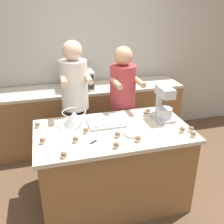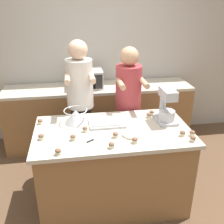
% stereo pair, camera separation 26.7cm
% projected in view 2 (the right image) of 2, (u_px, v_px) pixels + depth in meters
% --- Properties ---
extents(ground_plane, '(16.00, 16.00, 0.00)m').
position_uv_depth(ground_plane, '(113.00, 199.00, 3.07)').
color(ground_plane, brown).
extents(back_wall, '(10.00, 0.06, 2.70)m').
position_uv_depth(back_wall, '(96.00, 54.00, 4.07)').
color(back_wall, '#B2ADA3').
rests_on(back_wall, ground_plane).
extents(island_counter, '(1.61, 0.90, 0.92)m').
position_uv_depth(island_counter, '(113.00, 166.00, 2.89)').
color(island_counter, olive).
rests_on(island_counter, ground_plane).
extents(back_counter, '(2.80, 0.60, 0.94)m').
position_uv_depth(back_counter, '(99.00, 115.00, 4.11)').
color(back_counter, olive).
rests_on(back_counter, ground_plane).
extents(person_left, '(0.33, 0.50, 1.74)m').
position_uv_depth(person_left, '(81.00, 107.00, 3.23)').
color(person_left, '#232328').
rests_on(person_left, ground_plane).
extents(person_right, '(0.34, 0.50, 1.65)m').
position_uv_depth(person_right, '(128.00, 108.00, 3.33)').
color(person_right, '#232328').
rests_on(person_right, ground_plane).
extents(stand_mixer, '(0.20, 0.30, 0.38)m').
position_uv_depth(stand_mixer, '(166.00, 107.00, 2.82)').
color(stand_mixer, '#B2B7BC').
rests_on(stand_mixer, island_counter).
extents(mixing_bowl, '(0.25, 0.25, 0.15)m').
position_uv_depth(mixing_bowl, '(76.00, 116.00, 2.82)').
color(mixing_bowl, '#BCBCC1').
rests_on(mixing_bowl, island_counter).
extents(baking_tray, '(0.38, 0.28, 0.04)m').
position_uv_depth(baking_tray, '(107.00, 122.00, 2.82)').
color(baking_tray, '#BCBCC1').
rests_on(baking_tray, island_counter).
extents(microwave_oven, '(0.46, 0.36, 0.26)m').
position_uv_depth(microwave_oven, '(87.00, 79.00, 3.84)').
color(microwave_oven, silver).
rests_on(microwave_oven, back_counter).
extents(small_plate, '(0.18, 0.18, 0.02)m').
position_uv_depth(small_plate, '(132.00, 135.00, 2.59)').
color(small_plate, beige).
rests_on(small_plate, island_counter).
extents(knife, '(0.19, 0.13, 0.01)m').
position_uv_depth(knife, '(95.00, 139.00, 2.52)').
color(knife, '#BCBCC1').
rests_on(knife, island_counter).
extents(cupcake_0, '(0.05, 0.05, 0.06)m').
position_uv_depth(cupcake_0, '(193.00, 139.00, 2.47)').
color(cupcake_0, beige).
rests_on(cupcake_0, island_counter).
extents(cupcake_1, '(0.05, 0.05, 0.06)m').
position_uv_depth(cupcake_1, '(182.00, 133.00, 2.57)').
color(cupcake_1, beige).
rests_on(cupcake_1, island_counter).
extents(cupcake_2, '(0.05, 0.05, 0.06)m').
position_uv_depth(cupcake_2, '(112.00, 145.00, 2.36)').
color(cupcake_2, beige).
rests_on(cupcake_2, island_counter).
extents(cupcake_3, '(0.05, 0.05, 0.06)m').
position_uv_depth(cupcake_3, '(85.00, 129.00, 2.65)').
color(cupcake_3, beige).
rests_on(cupcake_3, island_counter).
extents(cupcake_4, '(0.05, 0.05, 0.06)m').
position_uv_depth(cupcake_4, '(40.00, 122.00, 2.81)').
color(cupcake_4, beige).
rests_on(cupcake_4, island_counter).
extents(cupcake_5, '(0.05, 0.05, 0.06)m').
position_uv_depth(cupcake_5, '(58.00, 152.00, 2.27)').
color(cupcake_5, beige).
rests_on(cupcake_5, island_counter).
extents(cupcake_6, '(0.05, 0.05, 0.06)m').
position_uv_depth(cupcake_6, '(41.00, 137.00, 2.50)').
color(cupcake_6, beige).
rests_on(cupcake_6, island_counter).
extents(cupcake_7, '(0.05, 0.05, 0.06)m').
position_uv_depth(cupcake_7, '(135.00, 140.00, 2.45)').
color(cupcake_7, beige).
rests_on(cupcake_7, island_counter).
extents(cupcake_8, '(0.05, 0.05, 0.06)m').
position_uv_depth(cupcake_8, '(192.00, 133.00, 2.57)').
color(cupcake_8, beige).
rests_on(cupcake_8, island_counter).
extents(cupcake_9, '(0.05, 0.05, 0.06)m').
position_uv_depth(cupcake_9, '(116.00, 135.00, 2.54)').
color(cupcake_9, beige).
rests_on(cupcake_9, island_counter).
extents(cupcake_10, '(0.05, 0.05, 0.06)m').
position_uv_depth(cupcake_10, '(152.00, 113.00, 3.02)').
color(cupcake_10, beige).
rests_on(cupcake_10, island_counter).
extents(cupcake_11, '(0.05, 0.05, 0.06)m').
position_uv_depth(cupcake_11, '(73.00, 137.00, 2.50)').
color(cupcake_11, beige).
rests_on(cupcake_11, island_counter).
extents(cupcake_12, '(0.05, 0.05, 0.06)m').
position_uv_depth(cupcake_12, '(149.00, 115.00, 2.96)').
color(cupcake_12, beige).
rests_on(cupcake_12, island_counter).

